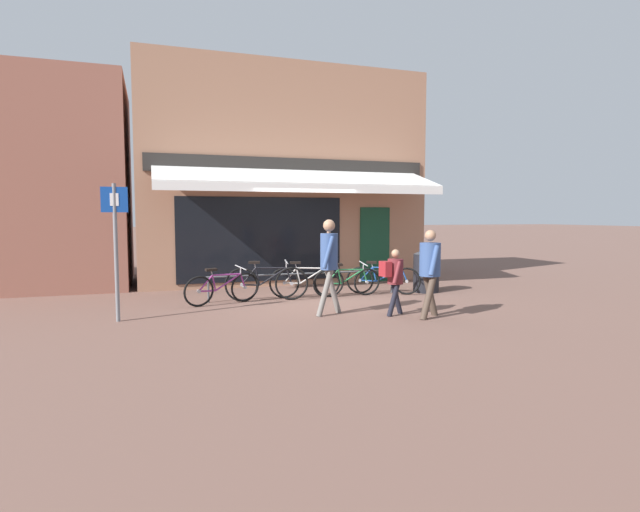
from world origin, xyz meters
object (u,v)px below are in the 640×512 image
bicycle_green (347,281)px  pedestrian_adult (329,256)px  bicycle_black (267,283)px  pedestrian_child (394,275)px  litter_bin (426,270)px  bicycle_silver (307,281)px  bicycle_blue (383,279)px  parking_sign (116,238)px  pedestrian_second_adult (430,265)px  bicycle_purple (222,288)px

bicycle_green → pedestrian_adult: bearing=-118.0°
bicycle_black → pedestrian_child: size_ratio=1.46×
litter_bin → pedestrian_adult: bearing=-149.4°
bicycle_black → bicycle_silver: bearing=17.0°
bicycle_black → bicycle_blue: bearing=8.9°
pedestrian_child → parking_sign: size_ratio=0.52×
pedestrian_second_adult → litter_bin: size_ratio=1.54×
bicycle_purple → litter_bin: 4.97m
pedestrian_second_adult → bicycle_black: bearing=123.2°
bicycle_green → pedestrian_second_adult: pedestrian_second_adult is taller
bicycle_blue → parking_sign: parking_sign is taller
pedestrian_adult → pedestrian_second_adult: 1.86m
bicycle_blue → parking_sign: (-5.77, -1.28, 1.13)m
parking_sign → bicycle_green: bearing=14.6°
bicycle_silver → pedestrian_child: 2.65m
bicycle_purple → bicycle_green: size_ratio=1.01×
bicycle_blue → pedestrian_child: bearing=-83.7°
bicycle_black → pedestrian_adult: size_ratio=1.01×
bicycle_black → pedestrian_child: bearing=-41.9°
pedestrian_child → bicycle_green: bearing=86.4°
bicycle_black → bicycle_silver: size_ratio=1.08×
bicycle_purple → bicycle_green: same height
bicycle_silver → bicycle_green: (0.93, -0.14, -0.02)m
bicycle_purple → pedestrian_adult: 2.59m
pedestrian_child → parking_sign: (-4.87, 1.04, 0.72)m
bicycle_green → litter_bin: litter_bin is taller
bicycle_blue → pedestrian_child: pedestrian_child is taller
bicycle_green → parking_sign: bearing=-162.9°
pedestrian_adult → parking_sign: size_ratio=0.75×
bicycle_silver → bicycle_green: 0.94m
bicycle_blue → pedestrian_second_adult: pedestrian_second_adult is taller
bicycle_silver → pedestrian_child: pedestrian_child is taller
pedestrian_adult → pedestrian_child: (1.13, -0.44, -0.35)m
bicycle_green → pedestrian_second_adult: 2.84m
pedestrian_second_adult → litter_bin: pedestrian_second_adult is taller
bicycle_purple → litter_bin: (4.97, 0.17, 0.18)m
bicycle_blue → litter_bin: size_ratio=1.52×
pedestrian_second_adult → litter_bin: bearing=51.7°
bicycle_black → bicycle_blue: bicycle_black is taller
bicycle_purple → bicycle_silver: size_ratio=0.97×
parking_sign → bicycle_purple: bearing=29.6°
bicycle_green → bicycle_blue: size_ratio=1.02×
bicycle_blue → pedestrian_second_adult: 2.83m
bicycle_green → pedestrian_second_adult: size_ratio=1.01×
bicycle_silver → litter_bin: (3.03, -0.11, 0.16)m
bicycle_silver → bicycle_green: size_ratio=1.03×
bicycle_blue → bicycle_purple: bearing=-150.1°
bicycle_black → pedestrian_adult: 2.14m
pedestrian_child → pedestrian_second_adult: pedestrian_second_adult is taller
bicycle_green → bicycle_silver: bearing=174.1°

